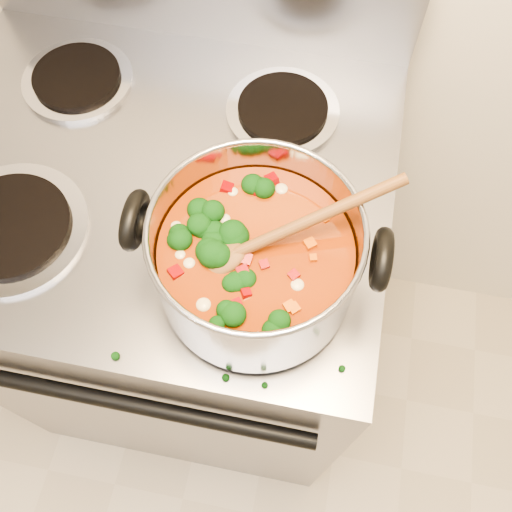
{
  "coord_description": "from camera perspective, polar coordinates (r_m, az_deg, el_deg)",
  "views": [
    {
      "loc": [
        0.21,
        0.69,
        1.64
      ],
      "look_at": [
        0.15,
        1.0,
        1.01
      ],
      "focal_mm": 40.0,
      "sensor_mm": 36.0,
      "label": 1
    }
  ],
  "objects": [
    {
      "name": "electric_range",
      "position": [
        1.28,
        -6.87,
        -2.96
      ],
      "size": [
        0.73,
        0.66,
        1.08
      ],
      "color": "gray",
      "rests_on": "ground"
    },
    {
      "name": "cooktop_crumbs",
      "position": [
        0.8,
        -10.32,
        -1.17
      ],
      "size": [
        0.16,
        0.21,
        0.01
      ],
      "color": "black",
      "rests_on": "electric_range"
    },
    {
      "name": "stockpot",
      "position": [
        0.71,
        -0.01,
        -0.24
      ],
      "size": [
        0.31,
        0.26,
        0.16
      ],
      "rotation": [
        0.0,
        0.0,
        0.02
      ],
      "color": "#A7A7AF",
      "rests_on": "electric_range"
    },
    {
      "name": "wooden_spoon",
      "position": [
        0.67,
        1.05,
        1.65
      ],
      "size": [
        0.24,
        0.15,
        0.1
      ],
      "rotation": [
        0.0,
        0.0,
        0.5
      ],
      "color": "brown",
      "rests_on": "stockpot"
    }
  ]
}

